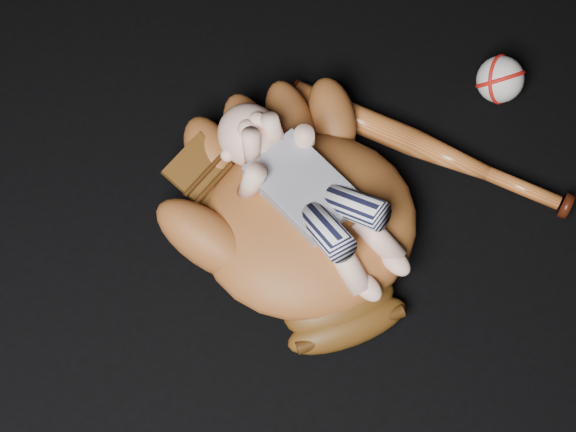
{
  "coord_description": "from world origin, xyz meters",
  "views": [
    {
      "loc": [
        -0.36,
        -0.36,
        1.17
      ],
      "look_at": [
        -0.04,
        0.03,
        0.08
      ],
      "focal_mm": 50.0,
      "sensor_mm": 36.0,
      "label": 1
    }
  ],
  "objects_px": {
    "baseball": "(500,79)",
    "baseball_glove": "(309,219)",
    "newborn_baby": "(316,198)",
    "baseball_bat": "(429,149)"
  },
  "relations": [
    {
      "from": "baseball_bat",
      "to": "baseball",
      "type": "bearing_deg",
      "value": 5.15
    },
    {
      "from": "baseball_glove",
      "to": "newborn_baby",
      "type": "relative_size",
      "value": 1.32
    },
    {
      "from": "baseball_glove",
      "to": "newborn_baby",
      "type": "height_order",
      "value": "newborn_baby"
    },
    {
      "from": "baseball",
      "to": "baseball_glove",
      "type": "bearing_deg",
      "value": -179.22
    },
    {
      "from": "newborn_baby",
      "to": "baseball_bat",
      "type": "bearing_deg",
      "value": -5.49
    },
    {
      "from": "baseball_glove",
      "to": "baseball",
      "type": "bearing_deg",
      "value": 19.92
    },
    {
      "from": "baseball_bat",
      "to": "newborn_baby",
      "type": "bearing_deg",
      "value": 177.22
    },
    {
      "from": "baseball_bat",
      "to": "baseball",
      "type": "xyz_separation_m",
      "value": [
        0.18,
        0.02,
        0.02
      ]
    },
    {
      "from": "baseball_glove",
      "to": "baseball_bat",
      "type": "relative_size",
      "value": 0.96
    },
    {
      "from": "newborn_baby",
      "to": "baseball",
      "type": "xyz_separation_m",
      "value": [
        0.41,
        0.0,
        -0.09
      ]
    }
  ]
}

